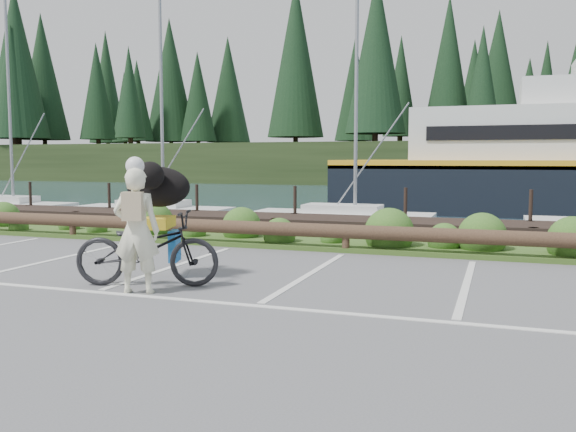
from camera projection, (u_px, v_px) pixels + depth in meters
name	position (u px, v px, depth m)	size (l,w,h in m)	color
ground	(267.00, 300.00, 8.60)	(72.00, 72.00, 0.00)	#555457
harbor_backdrop	(480.00, 173.00, 82.22)	(170.00, 160.00, 30.00)	#1C3643
vegetation_strip	(353.00, 246.00, 13.58)	(34.00, 1.60, 0.10)	#3D5B21
log_rail	(346.00, 253.00, 12.93)	(32.00, 0.30, 0.60)	#443021
bicycle	(147.00, 248.00, 9.50)	(0.79, 2.25, 1.18)	black
cyclist	(136.00, 231.00, 8.95)	(0.68, 0.45, 1.86)	#EFEECA
dog	(158.00, 187.00, 10.13)	(1.16, 0.57, 0.67)	black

